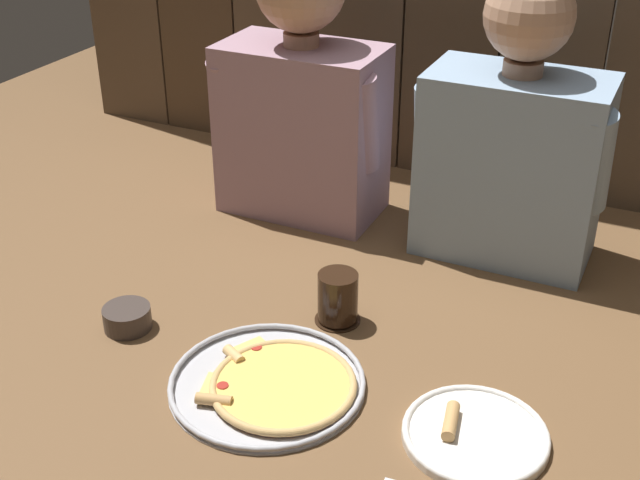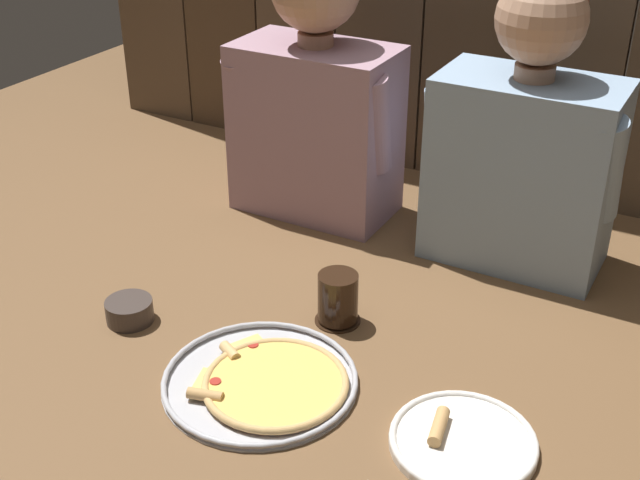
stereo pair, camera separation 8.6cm
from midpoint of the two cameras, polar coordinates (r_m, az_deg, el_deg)
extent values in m
plane|color=brown|center=(1.55, -0.17, -7.46)|extent=(3.20, 3.20, 0.00)
cylinder|color=#B2B2B7|center=(1.46, -2.51, -9.71)|extent=(0.34, 0.34, 0.01)
torus|color=#B2B2B7|center=(1.46, -2.51, -9.47)|extent=(0.34, 0.34, 0.01)
cylinder|color=#B23823|center=(1.45, -1.34, -9.93)|extent=(0.24, 0.24, 0.00)
cylinder|color=#EABC56|center=(1.45, -1.34, -9.78)|extent=(0.24, 0.24, 0.01)
torus|color=tan|center=(1.45, -1.34, -9.78)|extent=(0.25, 0.25, 0.01)
cube|color=#EFC660|center=(1.45, -5.65, -9.84)|extent=(0.08, 0.09, 0.01)
cylinder|color=tan|center=(1.42, -6.13, -10.55)|extent=(0.06, 0.04, 0.02)
cylinder|color=#A3281E|center=(1.45, -5.46, -9.64)|extent=(0.02, 0.02, 0.00)
cube|color=#EFC660|center=(1.53, -3.39, -7.41)|extent=(0.07, 0.08, 0.01)
cylinder|color=tan|center=(1.52, -4.55, -7.66)|extent=(0.05, 0.04, 0.02)
cylinder|color=#A3281E|center=(1.53, -2.99, -7.20)|extent=(0.02, 0.02, 0.00)
cylinder|color=white|center=(1.37, 11.58, -13.45)|extent=(0.23, 0.23, 0.01)
torus|color=white|center=(1.37, 11.61, -13.27)|extent=(0.23, 0.23, 0.01)
cylinder|color=tan|center=(1.37, 9.97, -12.49)|extent=(0.04, 0.08, 0.02)
cylinder|color=black|center=(1.62, 2.75, -5.48)|extent=(0.09, 0.09, 0.01)
cylinder|color=black|center=(1.59, 2.79, -3.95)|extent=(0.08, 0.08, 0.10)
cylinder|color=#3D332D|center=(1.64, -11.44, -4.80)|extent=(0.09, 0.09, 0.04)
cylinder|color=#B23823|center=(1.63, -11.48, -4.47)|extent=(0.07, 0.07, 0.02)
cube|color=gray|center=(1.96, 0.98, 7.49)|extent=(0.37, 0.21, 0.40)
cylinder|color=tan|center=(1.89, 1.04, 13.58)|extent=(0.08, 0.08, 0.03)
cylinder|color=gray|center=(1.98, -3.81, 9.56)|extent=(0.08, 0.14, 0.23)
cylinder|color=gray|center=(1.83, 4.98, 7.89)|extent=(0.08, 0.11, 0.23)
cube|color=#849EB7|center=(1.80, 14.98, 4.47)|extent=(0.37, 0.21, 0.40)
cylinder|color=tan|center=(1.72, 15.90, 10.99)|extent=(0.08, 0.08, 0.03)
sphere|color=tan|center=(1.69, 16.38, 14.31)|extent=(0.18, 0.18, 0.18)
sphere|color=brown|center=(1.70, 16.56, 14.83)|extent=(0.16, 0.16, 0.16)
cylinder|color=#849EB7|center=(1.78, 9.76, 6.92)|extent=(0.08, 0.11, 0.23)
cylinder|color=#849EB7|center=(1.71, 20.16, 4.58)|extent=(0.08, 0.13, 0.23)
camera|label=1|loc=(0.04, -88.38, 0.90)|focal=46.79mm
camera|label=2|loc=(0.04, 91.62, -0.90)|focal=46.79mm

